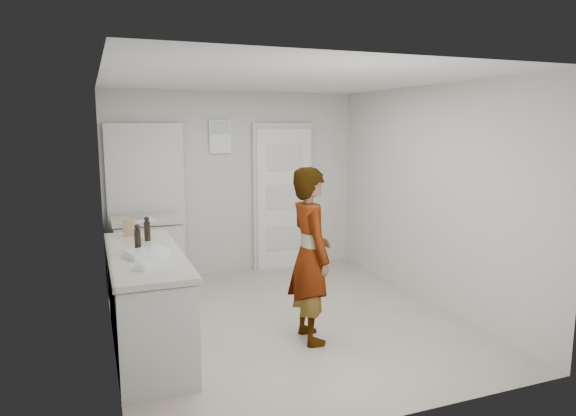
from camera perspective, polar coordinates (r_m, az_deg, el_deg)
name	(u,v)px	position (r m, az deg, el deg)	size (l,w,h in m)	color
ground	(287,320)	(5.60, -0.15, -12.34)	(4.00, 4.00, 0.00)	#ADA791
room_shell	(224,201)	(7.09, -7.15, 0.79)	(4.00, 4.00, 4.00)	beige
main_counter	(147,305)	(4.95, -15.39, -10.34)	(0.64, 1.96, 0.93)	silver
side_counter	(148,257)	(6.64, -15.26, -5.30)	(0.84, 0.61, 0.93)	silver
person	(310,255)	(4.88, 2.51, -5.26)	(0.61, 0.40, 1.68)	silver
cake_mix_box	(129,227)	(5.52, -17.28, -2.08)	(0.11, 0.05, 0.18)	#A67F53
spice_jar	(142,241)	(5.08, -15.93, -3.59)	(0.05, 0.05, 0.07)	tan
oil_cruet_a	(147,229)	(5.25, -15.38, -2.28)	(0.06, 0.06, 0.24)	black
oil_cruet_b	(138,239)	(4.79, -16.37, -3.31)	(0.06, 0.06, 0.26)	black
baking_dish	(147,253)	(4.65, -15.36, -4.87)	(0.39, 0.33, 0.06)	silver
egg_bowl	(143,266)	(4.25, -15.81, -6.25)	(0.13, 0.13, 0.05)	silver
papers	(142,219)	(6.44, -15.90, -1.21)	(0.25, 0.31, 0.01)	white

